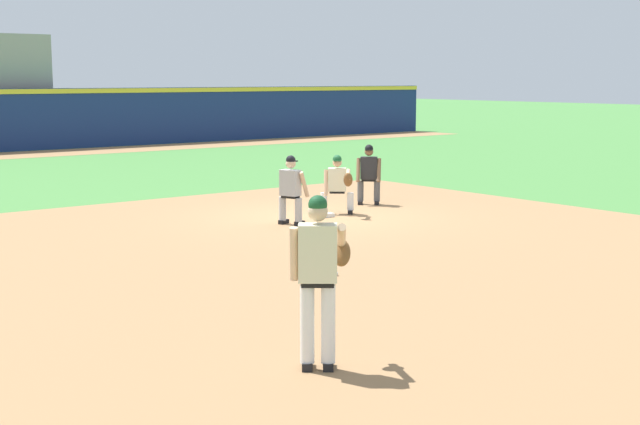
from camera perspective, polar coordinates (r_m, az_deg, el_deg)
name	(u,v)px	position (r m, az deg, el deg)	size (l,w,h in m)	color
ground_plane	(322,217)	(19.71, 0.16, -0.28)	(160.00, 160.00, 0.00)	#47843D
infield_dirt_patch	(321,266)	(14.57, 0.06, -3.45)	(18.00, 18.00, 0.01)	#9E754C
warning_track_strip	(10,155)	(37.41, -19.21, 3.48)	(48.00, 3.20, 0.01)	#9E754C
first_base_bag	(322,215)	(19.70, 0.16, -0.15)	(0.38, 0.38, 0.09)	white
baseball	(336,274)	(13.87, 1.02, -3.93)	(0.07, 0.07, 0.07)	white
pitcher	(319,271)	(9.29, -0.04, -3.77)	(0.85, 0.54, 1.86)	black
first_baseman	(338,182)	(20.00, 1.16, 1.96)	(0.71, 1.09, 1.34)	black
baserunner	(291,187)	(18.54, -1.88, 1.62)	(0.57, 0.67, 1.46)	black
umpire	(369,172)	(21.56, 3.14, 2.60)	(0.67, 0.67, 1.46)	black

